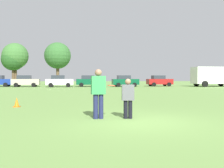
{
  "coord_description": "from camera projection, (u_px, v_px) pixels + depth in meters",
  "views": [
    {
      "loc": [
        -1.61,
        -8.29,
        1.49
      ],
      "look_at": [
        -0.74,
        2.62,
        1.21
      ],
      "focal_mm": 40.31,
      "sensor_mm": 36.0,
      "label": 1
    }
  ],
  "objects": [
    {
      "name": "ground_plane",
      "position": [
        140.0,
        122.0,
        8.42
      ],
      "size": [
        179.91,
        179.91,
        0.0
      ],
      "primitive_type": "plane",
      "color": "#6B9347"
    },
    {
      "name": "player_thrower",
      "position": [
        98.0,
        91.0,
        9.05
      ],
      "size": [
        0.54,
        0.35,
        1.79
      ],
      "color": "#1E234C",
      "rests_on": "ground"
    },
    {
      "name": "player_defender",
      "position": [
        128.0,
        96.0,
        9.09
      ],
      "size": [
        0.45,
        0.27,
        1.45
      ],
      "color": "black",
      "rests_on": "ground"
    },
    {
      "name": "frisbee",
      "position": [
        112.0,
        86.0,
        9.01
      ],
      "size": [
        0.27,
        0.27,
        0.05
      ],
      "color": "#E54C33"
    },
    {
      "name": "traffic_cone",
      "position": [
        17.0,
        102.0,
        12.69
      ],
      "size": [
        0.32,
        0.32,
        0.48
      ],
      "color": "#D8590C",
      "rests_on": "ground"
    },
    {
      "name": "parked_car_mid_left",
      "position": [
        26.0,
        81.0,
        39.63
      ],
      "size": [
        4.33,
        2.47,
        1.82
      ],
      "color": "#B7AD99",
      "rests_on": "ground"
    },
    {
      "name": "parked_car_center",
      "position": [
        59.0,
        81.0,
        39.07
      ],
      "size": [
        4.33,
        2.47,
        1.82
      ],
      "color": "silver",
      "rests_on": "ground"
    },
    {
      "name": "parked_car_mid_right",
      "position": [
        89.0,
        81.0,
        40.72
      ],
      "size": [
        4.33,
        2.47,
        1.82
      ],
      "color": "#0C4C2D",
      "rests_on": "ground"
    },
    {
      "name": "parked_car_near_right",
      "position": [
        125.0,
        81.0,
        40.45
      ],
      "size": [
        4.33,
        2.47,
        1.82
      ],
      "color": "#0C4C2D",
      "rests_on": "ground"
    },
    {
      "name": "parked_car_far_right",
      "position": [
        159.0,
        81.0,
        42.38
      ],
      "size": [
        4.33,
        2.47,
        1.82
      ],
      "color": "maroon",
      "rests_on": "ground"
    },
    {
      "name": "box_truck",
      "position": [
        217.0,
        76.0,
        40.94
      ],
      "size": [
        8.66,
        3.44,
        3.18
      ],
      "color": "white",
      "rests_on": "ground"
    },
    {
      "name": "tree_west_maple",
      "position": [
        13.0,
        59.0,
        50.21
      ],
      "size": [
        4.57,
        4.57,
        7.42
      ],
      "color": "brown",
      "rests_on": "ground"
    },
    {
      "name": "tree_center_elm",
      "position": [
        15.0,
        56.0,
        50.49
      ],
      "size": [
        5.17,
        5.17,
        8.4
      ],
      "color": "brown",
      "rests_on": "ground"
    },
    {
      "name": "tree_east_birch",
      "position": [
        58.0,
        56.0,
        47.93
      ],
      "size": [
        5.03,
        5.03,
        8.17
      ],
      "color": "brown",
      "rests_on": "ground"
    }
  ]
}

